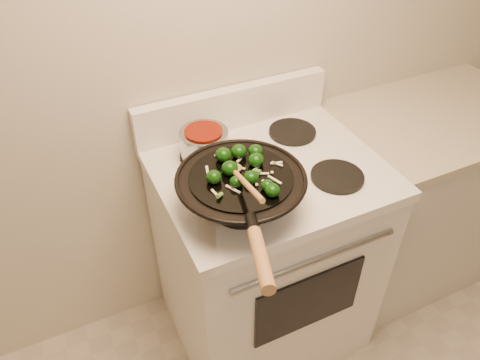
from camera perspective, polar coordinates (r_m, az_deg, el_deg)
name	(u,v)px	position (r m, az deg, el deg)	size (l,w,h in m)	color
stove	(264,253)	(1.94, 3.00, -8.94)	(0.78, 0.67, 1.08)	white
counter_unit	(418,195)	(2.37, 20.86, -1.69)	(0.87, 0.62, 0.91)	silver
wok	(241,191)	(1.41, 0.14, -1.35)	(0.39, 0.64, 0.19)	black
stirfry	(244,167)	(1.38, 0.45, 1.64)	(0.25, 0.26, 0.04)	#0B3307
wooden_spoon	(240,177)	(1.32, -0.03, 0.38)	(0.07, 0.28, 0.10)	#AE7944
saucepan	(204,143)	(1.64, -4.37, 4.52)	(0.17, 0.27, 0.10)	#96989E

